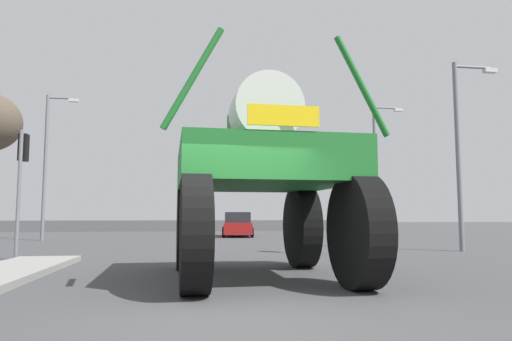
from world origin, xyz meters
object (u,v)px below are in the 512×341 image
Objects in this scene: sedan_ahead at (238,225)px; oversize_sprayer at (260,182)px; streetlight_far_left at (48,159)px; traffic_signal_near_left at (22,165)px; traffic_signal_near_right at (343,167)px; streetlight_far_right at (377,163)px; streetlight_near_right at (461,144)px.

oversize_sprayer is at bearing -179.62° from sedan_ahead.
traffic_signal_near_left is at bearing -77.44° from streetlight_far_left.
traffic_signal_near_left is 0.97× the size of traffic_signal_near_right.
streetlight_far_right is at bearing -32.85° from oversize_sprayer.
streetlight_far_left is at bearing 179.47° from streetlight_far_right.
sedan_ahead is 0.59× the size of streetlight_near_right.
traffic_signal_near_right is 0.52× the size of streetlight_far_left.
traffic_signal_near_right is at bearing -166.52° from sedan_ahead.
streetlight_near_right is 0.91× the size of streetlight_far_left.
oversize_sprayer reaches higher than traffic_signal_near_right.
sedan_ahead is at bearing 16.29° from streetlight_far_left.
streetlight_near_right is 20.32m from streetlight_far_left.
sedan_ahead is 9.33m from streetlight_far_right.
streetlight_near_right is at bearing -29.36° from streetlight_far_left.
streetlight_far_right reaches higher than traffic_signal_near_left.
streetlight_near_right is at bearing 11.82° from traffic_signal_near_right.
oversize_sprayer is 10.84m from streetlight_near_right.
traffic_signal_near_left is 0.55× the size of streetlight_near_right.
streetlight_far_right is (18.51, -0.17, 0.04)m from streetlight_far_left.
streetlight_far_right is (9.46, 16.01, 2.33)m from oversize_sprayer.
traffic_signal_near_left is 11.38m from streetlight_far_left.
streetlight_far_left is at bearing 102.56° from traffic_signal_near_left.
traffic_signal_near_right is (10.24, -0.00, 0.08)m from traffic_signal_near_left.
streetlight_far_right reaches higher than streetlight_near_right.
oversize_sprayer is 18.68m from streetlight_far_left.
traffic_signal_near_right reaches higher than sedan_ahead.
traffic_signal_near_right is 0.56× the size of streetlight_near_right.
traffic_signal_near_right is 12.38m from streetlight_far_right.
oversize_sprayer is at bearing -60.78° from streetlight_far_left.
streetlight_far_right is (5.81, 10.84, 1.43)m from traffic_signal_near_right.
streetlight_far_right is at bearing -107.42° from sedan_ahead.
streetlight_far_right is (7.94, -3.26, 3.67)m from sedan_ahead.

